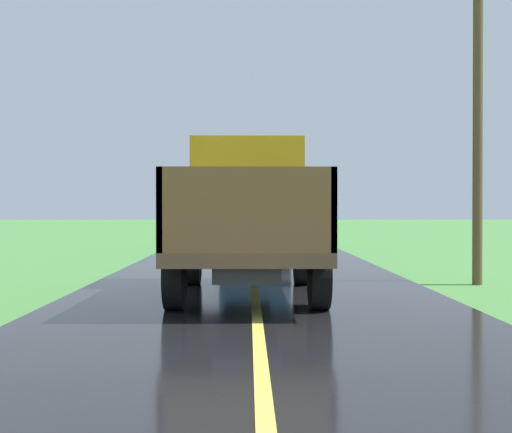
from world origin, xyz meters
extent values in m
cube|color=#2D2D30|center=(-0.14, 9.72, 0.68)|extent=(0.90, 5.51, 0.24)
cube|color=brown|center=(-0.14, 9.72, 0.88)|extent=(2.30, 5.80, 0.20)
cube|color=gold|center=(-0.14, 11.67, 1.93)|extent=(2.10, 1.90, 1.90)
cube|color=black|center=(-0.14, 12.62, 2.26)|extent=(1.78, 0.02, 0.76)
cube|color=brown|center=(-1.25, 8.74, 1.53)|extent=(0.08, 3.85, 1.10)
cube|color=brown|center=(0.97, 8.74, 1.53)|extent=(0.08, 3.85, 1.10)
cube|color=brown|center=(-0.14, 6.86, 1.53)|extent=(2.30, 0.08, 1.10)
cube|color=brown|center=(-0.14, 10.63, 1.53)|extent=(2.30, 0.08, 1.10)
cylinder|color=black|center=(-1.19, 11.52, 0.58)|extent=(0.28, 1.00, 1.00)
cylinder|color=black|center=(0.91, 11.52, 0.58)|extent=(0.28, 1.00, 1.00)
cylinder|color=black|center=(-1.19, 8.12, 0.58)|extent=(0.28, 1.00, 1.00)
cylinder|color=black|center=(0.91, 8.12, 0.58)|extent=(0.28, 1.00, 1.00)
ellipsoid|color=#8AB230|center=(-0.03, 8.19, 1.49)|extent=(0.55, 0.54, 0.51)
ellipsoid|color=#87BB2B|center=(-0.14, 10.30, 1.12)|extent=(0.58, 0.64, 0.45)
ellipsoid|color=#78C02F|center=(-1.03, 8.29, 1.17)|extent=(0.47, 0.48, 0.47)
ellipsoid|color=#8CB833|center=(-1.03, 7.36, 1.82)|extent=(0.45, 0.56, 0.50)
ellipsoid|color=#80C234|center=(0.53, 7.92, 1.15)|extent=(0.48, 0.51, 0.37)
ellipsoid|color=#77B829|center=(-0.23, 7.29, 1.14)|extent=(0.48, 0.50, 0.36)
ellipsoid|color=#8CC02E|center=(0.08, 7.79, 1.47)|extent=(0.45, 0.48, 0.44)
ellipsoid|color=#7DBE20|center=(0.00, 8.55, 1.13)|extent=(0.53, 0.65, 0.39)
ellipsoid|color=#79AD24|center=(-0.66, 9.78, 1.50)|extent=(0.59, 0.53, 0.45)
ellipsoid|color=#76B02C|center=(0.27, 8.45, 1.50)|extent=(0.60, 0.72, 0.48)
ellipsoid|color=#89BC34|center=(-0.62, 10.14, 1.44)|extent=(0.47, 0.55, 0.49)
ellipsoid|color=#78BA34|center=(0.30, 8.35, 1.48)|extent=(0.51, 0.56, 0.46)
ellipsoid|color=#8DAF29|center=(-0.06, 9.85, 1.83)|extent=(0.41, 0.50, 0.44)
cube|color=#2D2D30|center=(0.10, 23.21, 0.68)|extent=(0.90, 5.51, 0.24)
cube|color=brown|center=(0.10, 23.21, 0.88)|extent=(2.30, 5.80, 0.20)
cube|color=#197A4C|center=(0.10, 25.16, 1.93)|extent=(2.10, 1.90, 1.90)
cube|color=black|center=(0.10, 26.11, 2.26)|extent=(1.78, 0.02, 0.76)
cube|color=#2D517F|center=(-1.01, 22.23, 1.53)|extent=(0.08, 3.85, 1.10)
cube|color=#2D517F|center=(1.21, 22.23, 1.53)|extent=(0.08, 3.85, 1.10)
cube|color=#2D517F|center=(0.10, 20.35, 1.53)|extent=(2.30, 0.08, 1.10)
cube|color=#2D517F|center=(0.10, 24.12, 1.53)|extent=(2.30, 0.08, 1.10)
cylinder|color=black|center=(-0.95, 25.01, 0.58)|extent=(0.28, 1.00, 1.00)
cylinder|color=black|center=(1.15, 25.01, 0.58)|extent=(0.28, 1.00, 1.00)
cylinder|color=black|center=(-0.95, 21.61, 0.58)|extent=(0.28, 1.00, 1.00)
cylinder|color=black|center=(1.15, 21.61, 0.58)|extent=(0.28, 1.00, 1.00)
ellipsoid|color=#86B12E|center=(0.65, 23.00, 1.49)|extent=(0.52, 0.50, 0.50)
ellipsoid|color=#82B623|center=(-0.54, 20.93, 1.50)|extent=(0.57, 0.57, 0.38)
ellipsoid|color=#86BD30|center=(-0.12, 21.04, 1.83)|extent=(0.47, 0.50, 0.47)
ellipsoid|color=#87AD22|center=(-0.31, 23.40, 1.14)|extent=(0.54, 0.69, 0.50)
ellipsoid|color=#8BB92F|center=(0.91, 22.07, 1.17)|extent=(0.43, 0.41, 0.47)
ellipsoid|color=#88C321|center=(-0.43, 23.18, 1.77)|extent=(0.43, 0.46, 0.41)
ellipsoid|color=#81C032|center=(-0.33, 21.56, 1.19)|extent=(0.47, 0.51, 0.40)
ellipsoid|color=#8DBB34|center=(0.75, 23.36, 1.15)|extent=(0.46, 0.53, 0.49)
ellipsoid|color=#87BC33|center=(-0.62, 20.88, 1.17)|extent=(0.50, 0.65, 0.49)
ellipsoid|color=#79B229|center=(-0.55, 21.41, 1.17)|extent=(0.48, 0.51, 0.42)
ellipsoid|color=#8CC132|center=(-0.59, 22.45, 1.47)|extent=(0.57, 0.72, 0.47)
ellipsoid|color=#7BB02C|center=(0.07, 21.60, 1.81)|extent=(0.55, 0.67, 0.46)
ellipsoid|color=#84BD33|center=(-0.20, 22.51, 1.45)|extent=(0.51, 0.49, 0.45)
ellipsoid|color=#7CAB2B|center=(0.81, 21.70, 1.19)|extent=(0.44, 0.51, 0.48)
cylinder|color=brown|center=(4.54, 12.14, 3.45)|extent=(0.20, 0.20, 6.90)
camera|label=1|loc=(-0.12, -2.09, 1.54)|focal=49.40mm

